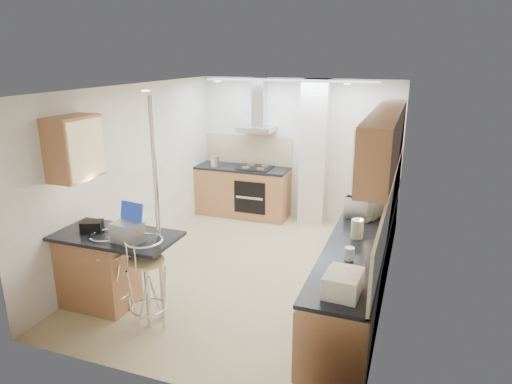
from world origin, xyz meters
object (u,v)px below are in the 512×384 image
(laptop, at_px, (127,232))
(bar_stool_end, at_px, (147,284))
(bar_stool_near, at_px, (111,273))
(microwave, at_px, (367,206))
(bread_bin, at_px, (343,283))

(laptop, height_order, bar_stool_end, laptop)
(laptop, bearing_deg, bar_stool_near, -178.17)
(bar_stool_near, bearing_deg, bar_stool_end, -14.28)
(microwave, height_order, bar_stool_end, microwave)
(bar_stool_end, distance_m, bread_bin, 2.18)
(microwave, distance_m, bar_stool_near, 3.20)
(bar_stool_end, bearing_deg, laptop, 101.11)
(bar_stool_end, bearing_deg, microwave, -17.56)
(microwave, xyz_separation_m, bar_stool_end, (-2.06, -1.86, -0.54))
(bread_bin, bearing_deg, laptop, 176.91)
(bar_stool_near, distance_m, bread_bin, 2.75)
(microwave, xyz_separation_m, laptop, (-2.33, -1.76, -0.01))
(bar_stool_end, bearing_deg, bar_stool_near, 107.83)
(microwave, relative_size, bar_stool_end, 0.49)
(bar_stool_near, distance_m, bar_stool_end, 0.58)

